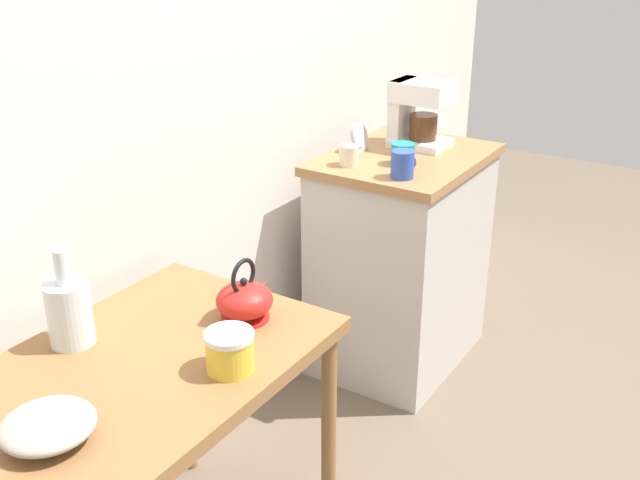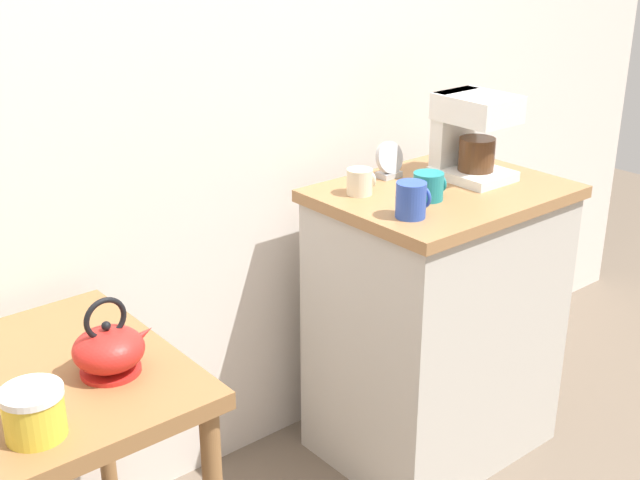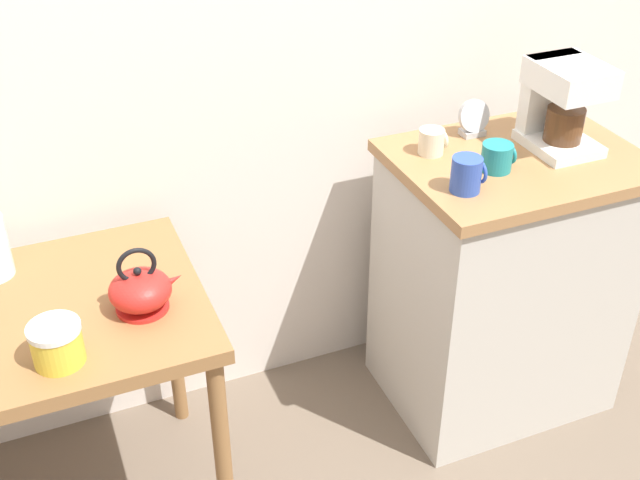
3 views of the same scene
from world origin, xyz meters
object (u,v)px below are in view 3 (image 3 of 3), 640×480
mug_small_cream (432,142)px  table_clock (474,120)px  coffee_maker (561,101)px  mug_dark_teal (497,157)px  teakettle (141,290)px  canister_enamel (57,344)px  mug_blue (467,174)px

mug_small_cream → table_clock: bearing=19.1°
coffee_maker → mug_dark_teal: (-0.25, -0.07, -0.10)m
teakettle → table_clock: size_ratio=1.65×
teakettle → coffee_maker: 1.30m
canister_enamel → mug_blue: bearing=5.5°
coffee_maker → mug_blue: bearing=-160.3°
mug_small_cream → table_clock: table_clock is taller
teakettle → table_clock: 1.13m
mug_small_cream → teakettle: bearing=-166.7°
table_clock → coffee_maker: bearing=-38.9°
mug_dark_teal → mug_blue: mug_blue is taller
mug_small_cream → coffee_maker: bearing=-14.1°
canister_enamel → mug_blue: (1.10, 0.11, 0.15)m
teakettle → canister_enamel: teakettle is taller
canister_enamel → mug_dark_teal: mug_dark_teal is taller
canister_enamel → coffee_maker: coffee_maker is taller
canister_enamel → teakettle: bearing=29.5°
coffee_maker → mug_small_cream: bearing=165.9°
teakettle → table_clock: table_clock is taller
coffee_maker → mug_small_cream: (-0.36, 0.09, -0.10)m
mug_small_cream → table_clock: (0.18, 0.06, 0.01)m
canister_enamel → mug_dark_teal: 1.26m
teakettle → mug_small_cream: size_ratio=2.29×
canister_enamel → mug_dark_teal: size_ratio=1.26×
table_clock → teakettle: bearing=-165.7°
teakettle → mug_dark_teal: bearing=3.1°
mug_dark_teal → mug_small_cream: (-0.12, 0.16, -0.00)m
teakettle → coffee_maker: bearing=5.6°
canister_enamel → coffee_maker: 1.52m
teakettle → table_clock: bearing=14.3°
mug_dark_teal → mug_blue: 0.16m
teakettle → canister_enamel: bearing=-150.5°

